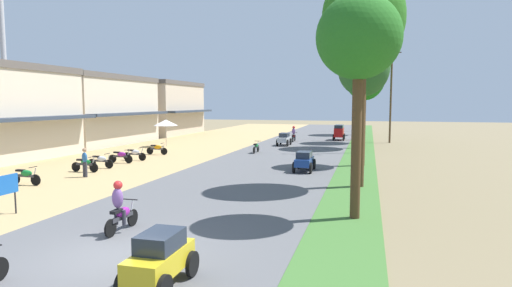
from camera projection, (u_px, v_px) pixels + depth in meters
name	position (u px, v px, depth m)	size (l,w,h in m)	color
ground_plane	(117.00, 260.00, 11.16)	(180.00, 180.00, 0.00)	#7A6B4C
road_strip	(117.00, 258.00, 11.16)	(9.00, 140.00, 0.08)	#565659
median_strip	(334.00, 282.00, 9.69)	(2.40, 140.00, 0.06)	#3D6B2D
shophouse_mid	(100.00, 110.00, 42.54)	(7.58, 13.03, 6.90)	beige
shophouse_far	(163.00, 108.00, 55.51)	(8.29, 11.87, 6.90)	#C6B299
parked_motorbike_nearest	(26.00, 175.00, 20.98)	(1.80, 0.54, 0.94)	black
parked_motorbike_second	(85.00, 164.00, 24.92)	(1.80, 0.54, 0.94)	black
parked_motorbike_third	(101.00, 160.00, 26.44)	(1.80, 0.54, 0.94)	black
parked_motorbike_fourth	(121.00, 156.00, 28.66)	(1.80, 0.54, 0.94)	black
parked_motorbike_fifth	(135.00, 153.00, 29.98)	(1.80, 0.54, 0.94)	black
parked_motorbike_sixth	(157.00, 148.00, 33.31)	(1.80, 0.54, 0.94)	black
street_signboard	(3.00, 188.00, 15.03)	(0.06, 1.30, 1.50)	#262628
vendor_umbrella	(166.00, 123.00, 39.32)	(2.20, 2.20, 2.52)	#99999E
pedestrian_on_shoulder	(85.00, 161.00, 23.18)	(0.42, 0.34, 1.62)	#33333D
median_tree_nearest	(359.00, 39.00, 14.42)	(2.93, 2.93, 7.80)	#4C351E
median_tree_second	(363.00, 20.00, 19.91)	(3.89, 3.89, 10.48)	#4C351E
median_tree_third	(364.00, 69.00, 27.01)	(3.28, 3.28, 8.12)	#4C351E
median_tree_fourth	(364.00, 63.00, 37.62)	(4.73, 4.73, 10.28)	#4C351E
median_tree_fifth	(365.00, 77.00, 42.72)	(4.05, 4.05, 9.13)	#4C351E
median_tree_sixth	(366.00, 74.00, 53.48)	(4.37, 4.37, 9.92)	#4C351E
streetlamp_near	(362.00, 95.00, 34.14)	(3.16, 0.20, 8.21)	gray
streetlamp_mid	(364.00, 103.00, 46.12)	(3.16, 0.20, 7.07)	gray
streetlamp_far	(365.00, 99.00, 60.62)	(3.16, 0.20, 8.08)	gray
utility_pole_near	(391.00, 94.00, 43.39)	(1.80, 0.20, 9.77)	brown
car_hatchback_yellow	(160.00, 257.00, 9.29)	(1.04, 2.00, 1.23)	gold
car_sedan_blue	(304.00, 160.00, 25.13)	(1.10, 2.26, 1.19)	navy
car_sedan_silver	(284.00, 139.00, 40.35)	(1.10, 2.26, 1.19)	#B7BCC1
car_van_red	(339.00, 131.00, 46.14)	(1.19, 2.41, 1.67)	red
motorbike_ahead_second	(120.00, 208.00, 13.23)	(0.54, 1.80, 1.66)	black
motorbike_ahead_third	(256.00, 147.00, 34.40)	(0.54, 1.80, 0.94)	black
motorbike_ahead_fourth	(294.00, 134.00, 44.25)	(0.54, 1.80, 1.66)	black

